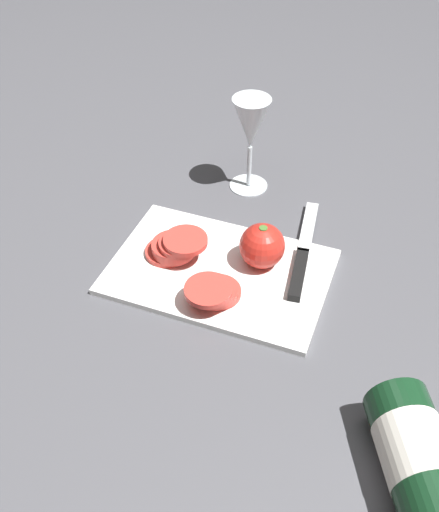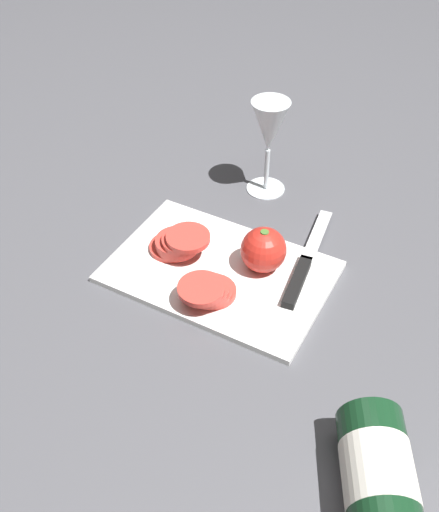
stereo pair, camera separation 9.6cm
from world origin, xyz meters
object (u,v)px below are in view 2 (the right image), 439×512
knife (301,272)px  whole_tomato (263,250)px  tomato_slice_stack_far (179,242)px  tomato_slice_stack_near (207,290)px  wine_bottle (382,499)px  wine_glass (269,130)px

knife → whole_tomato: bearing=93.4°
knife → tomato_slice_stack_far: bearing=95.8°
knife → tomato_slice_stack_near: tomato_slice_stack_near is taller
whole_tomato → knife: size_ratio=0.30×
wine_bottle → tomato_slice_stack_near: bearing=149.5°
wine_glass → tomato_slice_stack_far: (-0.04, -0.25, -0.10)m
wine_glass → tomato_slice_stack_far: size_ratio=1.71×
wine_glass → tomato_slice_stack_near: bearing=-81.1°
whole_tomato → tomato_slice_stack_far: (-0.14, -0.04, -0.02)m
whole_tomato → knife: whole_tomato is taller
tomato_slice_stack_far → knife: bearing=13.4°
knife → wine_bottle: bearing=-151.7°
wine_bottle → whole_tomato: size_ratio=4.11×
wine_bottle → whole_tomato: bearing=133.9°
wine_bottle → wine_glass: size_ratio=1.68×
wine_bottle → knife: bearing=125.9°
tomato_slice_stack_near → tomato_slice_stack_far: size_ratio=0.91×
wine_bottle → wine_glass: 0.65m
whole_tomato → tomato_slice_stack_far: 0.14m
whole_tomato → tomato_slice_stack_far: bearing=-165.5°
wine_bottle → whole_tomato: whole_tomato is taller
wine_glass → whole_tomato: wine_glass is taller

